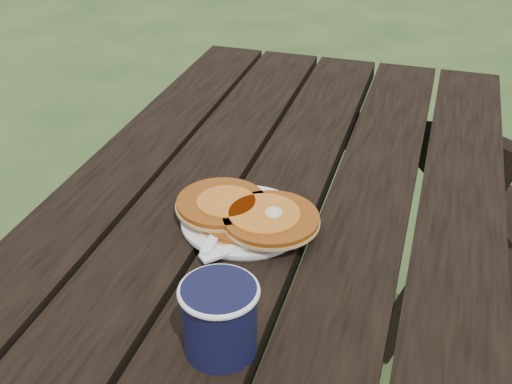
# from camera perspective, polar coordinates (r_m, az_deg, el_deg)

# --- Properties ---
(plate) EXTENTS (0.26, 0.26, 0.01)m
(plate) POSITION_cam_1_polar(r_m,az_deg,el_deg) (1.02, -1.04, -2.58)
(plate) COLOR white
(plate) RESTS_ON picnic_table
(pancake_stack) EXTENTS (0.23, 0.17, 0.04)m
(pancake_stack) POSITION_cam_1_polar(r_m,az_deg,el_deg) (1.01, -0.78, -1.90)
(pancake_stack) COLOR #974911
(pancake_stack) RESTS_ON plate
(knife) EXTENTS (0.14, 0.15, 0.00)m
(knife) POSITION_cam_1_polar(r_m,az_deg,el_deg) (0.97, -0.06, -4.38)
(knife) COLOR white
(knife) RESTS_ON plate
(fork) EXTENTS (0.03, 0.16, 0.01)m
(fork) POSITION_cam_1_polar(r_m,az_deg,el_deg) (0.98, -3.49, -3.60)
(fork) COLOR white
(fork) RESTS_ON plate
(coffee_cup) EXTENTS (0.10, 0.10, 0.10)m
(coffee_cup) POSITION_cam_1_polar(r_m,az_deg,el_deg) (0.78, -3.25, -10.86)
(coffee_cup) COLOR black
(coffee_cup) RESTS_ON picnic_table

